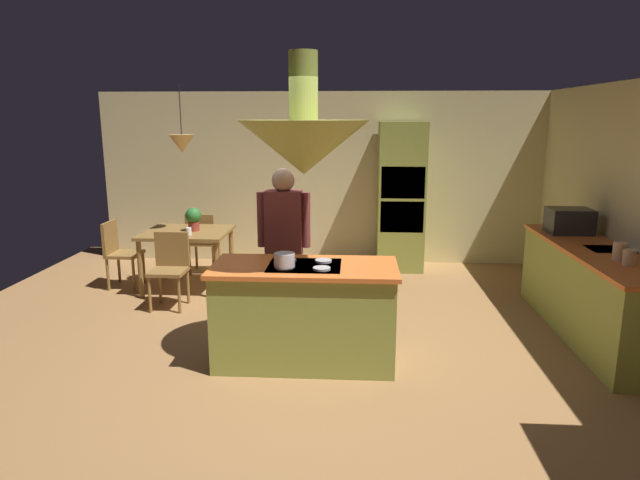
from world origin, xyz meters
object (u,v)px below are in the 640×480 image
object	(u,v)px
kitchen_island	(305,313)
microwave_on_counter	(569,221)
chair_facing_island	(170,264)
chair_at_corner	(119,249)
dining_table	(187,238)
potted_plant_on_table	(193,218)
cup_on_table	(189,231)
canister_flour	(629,258)
person_at_island	(284,241)
cooking_pot_on_cooktop	(284,260)
oven_tower	(401,197)
canister_sugar	(620,251)
chair_by_back_wall	(202,239)

from	to	relation	value
kitchen_island	microwave_on_counter	xyz separation A→B (m)	(2.84, 1.56, 0.59)
chair_facing_island	chair_at_corner	xyz separation A→B (m)	(-0.91, 0.69, 0.00)
dining_table	potted_plant_on_table	bearing A→B (deg)	10.04
cup_on_table	microwave_on_counter	size ratio (longest dim) A/B	0.20
canister_flour	microwave_on_counter	size ratio (longest dim) A/B	0.31
potted_plant_on_table	person_at_island	bearing A→B (deg)	-47.30
person_at_island	cooking_pot_on_cooktop	size ratio (longest dim) A/B	9.40
microwave_on_counter	person_at_island	bearing A→B (deg)	-163.84
dining_table	microwave_on_counter	world-z (taller)	microwave_on_counter
kitchen_island	oven_tower	distance (m)	3.48
person_at_island	chair_facing_island	bearing A→B (deg)	152.50
potted_plant_on_table	canister_sugar	size ratio (longest dim) A/B	1.77
cup_on_table	microwave_on_counter	world-z (taller)	microwave_on_counter
person_at_island	microwave_on_counter	world-z (taller)	person_at_island
dining_table	potted_plant_on_table	size ratio (longest dim) A/B	3.56
kitchen_island	oven_tower	bearing A→B (deg)	71.26
person_at_island	cup_on_table	xyz separation A→B (m)	(-1.34, 1.21, -0.17)
person_at_island	oven_tower	bearing A→B (deg)	62.19
kitchen_island	cup_on_table	size ratio (longest dim) A/B	18.24
person_at_island	chair_facing_island	size ratio (longest dim) A/B	1.94
chair_by_back_wall	microwave_on_counter	world-z (taller)	microwave_on_counter
oven_tower	cup_on_table	size ratio (longest dim) A/B	23.57
cup_on_table	cooking_pot_on_cooktop	bearing A→B (deg)	-54.14
dining_table	chair_by_back_wall	bearing A→B (deg)	90.00
chair_at_corner	canister_flour	xyz separation A→B (m)	(5.45, -1.93, 0.47)
chair_facing_island	potted_plant_on_table	size ratio (longest dim) A/B	2.90
chair_by_back_wall	microwave_on_counter	bearing A→B (deg)	164.77
person_at_island	canister_sugar	bearing A→B (deg)	-5.70
dining_table	canister_sugar	xyz separation A→B (m)	(4.54, -1.75, 0.33)
microwave_on_counter	cup_on_table	bearing A→B (deg)	176.06
canister_flour	chair_facing_island	bearing A→B (deg)	164.75
oven_tower	person_at_island	xyz separation A→B (m)	(-1.36, -2.58, -0.09)
chair_facing_island	chair_at_corner	distance (m)	1.15
dining_table	cup_on_table	distance (m)	0.29
kitchen_island	person_at_island	xyz separation A→B (m)	(-0.26, 0.66, 0.52)
cooking_pot_on_cooktop	chair_by_back_wall	bearing A→B (deg)	117.78
chair_facing_island	chair_at_corner	bearing A→B (deg)	142.77
potted_plant_on_table	oven_tower	bearing A→B (deg)	22.59
kitchen_island	cooking_pot_on_cooktop	bearing A→B (deg)	-140.91
person_at_island	microwave_on_counter	distance (m)	3.23
oven_tower	canister_sugar	distance (m)	3.38
chair_by_back_wall	canister_sugar	xyz separation A→B (m)	(4.54, -2.44, 0.48)
dining_table	canister_sugar	distance (m)	4.88
dining_table	chair_at_corner	world-z (taller)	chair_at_corner
dining_table	canister_sugar	world-z (taller)	canister_sugar
chair_facing_island	potted_plant_on_table	distance (m)	0.83
cooking_pot_on_cooktop	kitchen_island	bearing A→B (deg)	39.09
cooking_pot_on_cooktop	chair_at_corner	bearing A→B (deg)	137.72
chair_by_back_wall	chair_at_corner	world-z (taller)	same
chair_at_corner	microwave_on_counter	distance (m)	5.51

